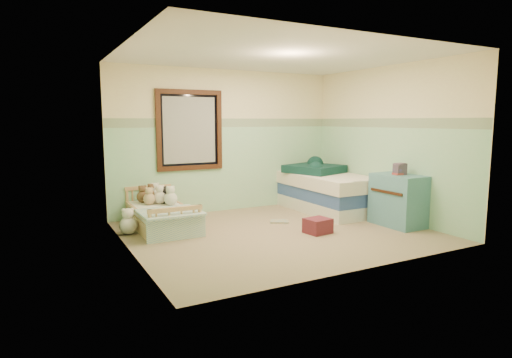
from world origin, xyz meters
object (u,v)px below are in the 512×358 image
plush_floor_tan (159,227)px  floor_book (279,221)px  dresser (398,200)px  plush_floor_cream (128,225)px  red_pillow (318,226)px  toddler_bed_frame (161,221)px  twin_bed_frame (326,204)px

plush_floor_tan → floor_book: 1.92m
plush_floor_tan → dresser: bearing=-18.1°
dresser → floor_book: (-1.51, 1.03, -0.38)m
plush_floor_cream → red_pillow: (2.43, -1.21, -0.02)m
red_pillow → dresser: bearing=-8.6°
toddler_bed_frame → dresser: dresser is taller
dresser → red_pillow: size_ratio=2.31×
plush_floor_cream → floor_book: (2.28, -0.38, -0.11)m
toddler_bed_frame → plush_floor_tan: (-0.15, -0.45, 0.03)m
toddler_bed_frame → plush_floor_cream: (-0.52, -0.15, 0.03)m
toddler_bed_frame → plush_floor_cream: 0.54m
plush_floor_cream → floor_book: 2.32m
twin_bed_frame → floor_book: bearing=-162.0°
plush_floor_cream → dresser: bearing=-20.5°
plush_floor_tan → twin_bed_frame: 3.15m
red_pillow → floor_book: (-0.15, 0.83, -0.09)m
dresser → twin_bed_frame: bearing=101.5°
plush_floor_tan → red_pillow: (2.06, -0.92, -0.02)m
floor_book → red_pillow: bearing=-51.5°
plush_floor_tan → red_pillow: plush_floor_tan is taller
red_pillow → floor_book: 0.85m
dresser → toddler_bed_frame: bearing=154.4°
plush_floor_tan → floor_book: (1.92, -0.09, -0.12)m
plush_floor_cream → twin_bed_frame: (3.50, 0.01, -0.02)m
toddler_bed_frame → floor_book: 1.85m
plush_floor_cream → plush_floor_tan: plush_floor_tan is taller
plush_floor_cream → twin_bed_frame: 3.50m
toddler_bed_frame → twin_bed_frame: bearing=-2.7°
toddler_bed_frame → dresser: size_ratio=1.92×
floor_book → plush_floor_cream: bearing=-161.0°
twin_bed_frame → red_pillow: (-1.07, -1.23, -0.00)m
toddler_bed_frame → plush_floor_cream: bearing=-163.5°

